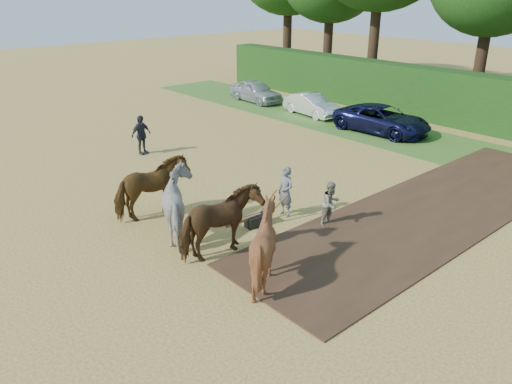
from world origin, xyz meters
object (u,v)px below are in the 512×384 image
at_px(spectator_near, 331,204).
at_px(spectator_far, 141,135).
at_px(parked_cars, 413,127).
at_px(plough_team, 204,213).

xyz_separation_m(spectator_near, spectator_far, (-10.96, -0.96, 0.17)).
bearing_deg(parked_cars, spectator_near, -70.70).
bearing_deg(parked_cars, plough_team, -81.81).
relative_size(plough_team, parked_cars, 0.23).
xyz_separation_m(spectator_far, plough_team, (9.31, -3.04, 0.13)).
relative_size(spectator_near, parked_cars, 0.05).
height_order(spectator_far, parked_cars, spectator_far).
relative_size(spectator_far, parked_cars, 0.06).
distance_m(spectator_far, plough_team, 9.80).
distance_m(spectator_near, parked_cars, 11.40).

